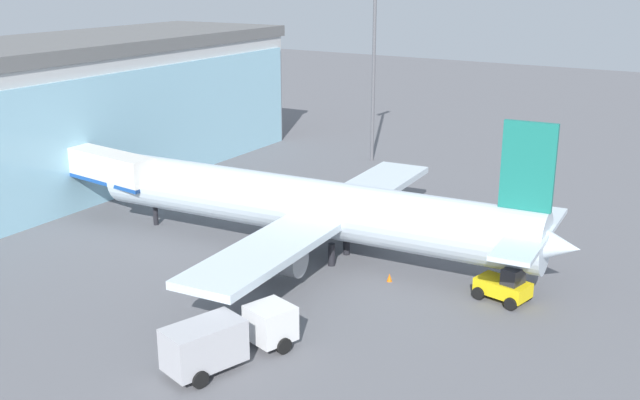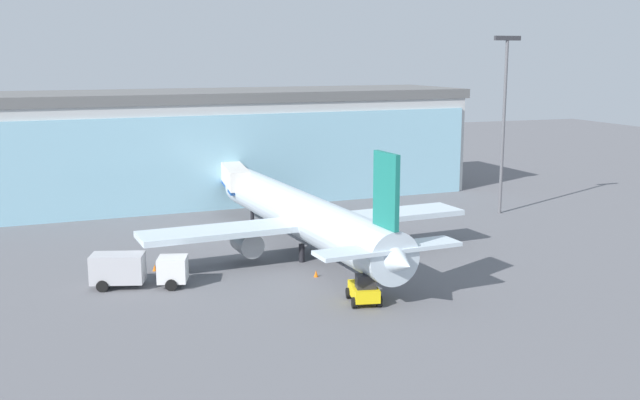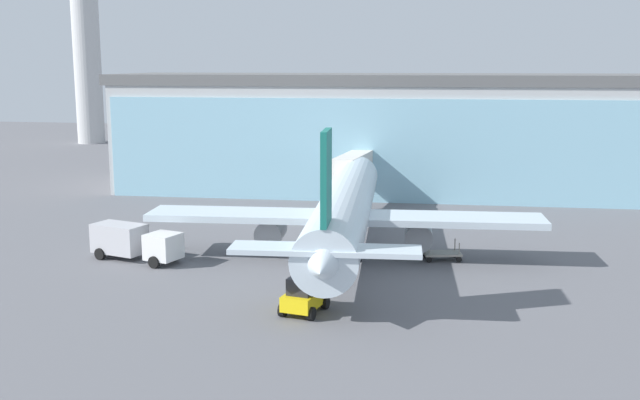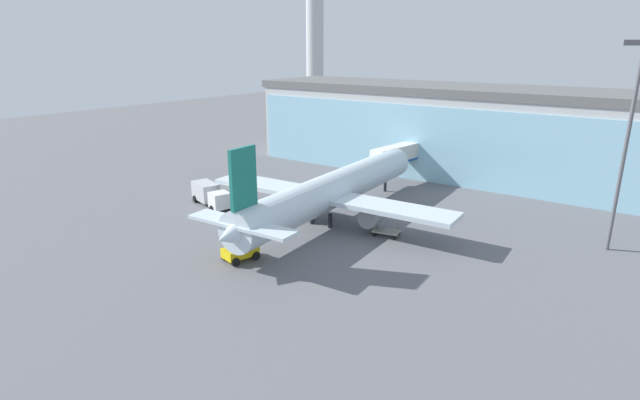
{
  "view_description": "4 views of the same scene",
  "coord_description": "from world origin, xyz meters",
  "px_view_note": "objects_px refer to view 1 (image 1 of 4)",
  "views": [
    {
      "loc": [
        -41.75,
        -22.47,
        19.53
      ],
      "look_at": [
        2.94,
        5.87,
        3.26
      ],
      "focal_mm": 42.0,
      "sensor_mm": 36.0,
      "label": 1
    },
    {
      "loc": [
        -20.45,
        -57.23,
        17.67
      ],
      "look_at": [
        1.87,
        5.05,
        4.9
      ],
      "focal_mm": 42.0,
      "sensor_mm": 36.0,
      "label": 2
    },
    {
      "loc": [
        9.06,
        -51.17,
        14.76
      ],
      "look_at": [
        -1.48,
        4.12,
        4.38
      ],
      "focal_mm": 42.0,
      "sensor_mm": 36.0,
      "label": 3
    },
    {
      "loc": [
        32.41,
        -38.99,
        19.4
      ],
      "look_at": [
        -0.98,
        4.48,
        2.3
      ],
      "focal_mm": 28.0,
      "sensor_mm": 36.0,
      "label": 4
    }
  ],
  "objects_px": {
    "apron_light_mast": "(374,50)",
    "safety_cone_wingtip": "(194,325)",
    "baggage_cart": "(368,220)",
    "jet_bridge": "(95,165)",
    "airplane": "(313,208)",
    "pushback_tug": "(505,286)",
    "catering_truck": "(227,338)",
    "safety_cone_nose": "(389,277)"
  },
  "relations": [
    {
      "from": "apron_light_mast",
      "to": "safety_cone_wingtip",
      "type": "bearing_deg",
      "value": -165.42
    },
    {
      "from": "baggage_cart",
      "to": "jet_bridge",
      "type": "bearing_deg",
      "value": 101.33
    },
    {
      "from": "airplane",
      "to": "pushback_tug",
      "type": "xyz_separation_m",
      "value": [
        -0.23,
        -14.2,
        -2.56
      ]
    },
    {
      "from": "airplane",
      "to": "jet_bridge",
      "type": "bearing_deg",
      "value": 0.47
    },
    {
      "from": "safety_cone_wingtip",
      "to": "pushback_tug",
      "type": "bearing_deg",
      "value": -45.64
    },
    {
      "from": "baggage_cart",
      "to": "safety_cone_wingtip",
      "type": "bearing_deg",
      "value": 167.71
    },
    {
      "from": "catering_truck",
      "to": "baggage_cart",
      "type": "bearing_deg",
      "value": 27.24
    },
    {
      "from": "catering_truck",
      "to": "safety_cone_wingtip",
      "type": "distance_m",
      "value": 4.61
    },
    {
      "from": "airplane",
      "to": "baggage_cart",
      "type": "relative_size",
      "value": 12.0
    },
    {
      "from": "jet_bridge",
      "to": "safety_cone_wingtip",
      "type": "relative_size",
      "value": 23.55
    },
    {
      "from": "airplane",
      "to": "baggage_cart",
      "type": "bearing_deg",
      "value": -97.05
    },
    {
      "from": "jet_bridge",
      "to": "baggage_cart",
      "type": "height_order",
      "value": "jet_bridge"
    },
    {
      "from": "catering_truck",
      "to": "safety_cone_wingtip",
      "type": "bearing_deg",
      "value": 80.69
    },
    {
      "from": "catering_truck",
      "to": "jet_bridge",
      "type": "bearing_deg",
      "value": 77.74
    },
    {
      "from": "baggage_cart",
      "to": "safety_cone_nose",
      "type": "relative_size",
      "value": 5.62
    },
    {
      "from": "apron_light_mast",
      "to": "catering_truck",
      "type": "xyz_separation_m",
      "value": [
        -42.2,
        -14.49,
        -10.22
      ]
    },
    {
      "from": "pushback_tug",
      "to": "safety_cone_wingtip",
      "type": "distance_m",
      "value": 18.94
    },
    {
      "from": "airplane",
      "to": "safety_cone_nose",
      "type": "height_order",
      "value": "airplane"
    },
    {
      "from": "jet_bridge",
      "to": "safety_cone_nose",
      "type": "bearing_deg",
      "value": -173.19
    },
    {
      "from": "apron_light_mast",
      "to": "jet_bridge",
      "type": "bearing_deg",
      "value": 160.16
    },
    {
      "from": "baggage_cart",
      "to": "safety_cone_nose",
      "type": "xyz_separation_m",
      "value": [
        -8.89,
        -6.55,
        -0.23
      ]
    },
    {
      "from": "baggage_cart",
      "to": "pushback_tug",
      "type": "bearing_deg",
      "value": -132.51
    },
    {
      "from": "apron_light_mast",
      "to": "pushback_tug",
      "type": "height_order",
      "value": "apron_light_mast"
    },
    {
      "from": "pushback_tug",
      "to": "safety_cone_wingtip",
      "type": "xyz_separation_m",
      "value": [
        -13.23,
        13.53,
        -0.7
      ]
    },
    {
      "from": "catering_truck",
      "to": "baggage_cart",
      "type": "xyz_separation_m",
      "value": [
        22.94,
        4.38,
        -0.97
      ]
    },
    {
      "from": "catering_truck",
      "to": "safety_cone_nose",
      "type": "height_order",
      "value": "catering_truck"
    },
    {
      "from": "airplane",
      "to": "pushback_tug",
      "type": "distance_m",
      "value": 14.43
    },
    {
      "from": "catering_truck",
      "to": "safety_cone_nose",
      "type": "xyz_separation_m",
      "value": [
        14.06,
        -2.17,
        -1.19
      ]
    },
    {
      "from": "catering_truck",
      "to": "safety_cone_wingtip",
      "type": "relative_size",
      "value": 13.86
    },
    {
      "from": "jet_bridge",
      "to": "safety_cone_wingtip",
      "type": "bearing_deg",
      "value": 156.56
    },
    {
      "from": "safety_cone_nose",
      "to": "safety_cone_wingtip",
      "type": "distance_m",
      "value": 13.61
    },
    {
      "from": "safety_cone_wingtip",
      "to": "airplane",
      "type": "bearing_deg",
      "value": 2.86
    },
    {
      "from": "catering_truck",
      "to": "pushback_tug",
      "type": "relative_size",
      "value": 2.18
    },
    {
      "from": "apron_light_mast",
      "to": "airplane",
      "type": "bearing_deg",
      "value": -159.91
    },
    {
      "from": "apron_light_mast",
      "to": "baggage_cart",
      "type": "xyz_separation_m",
      "value": [
        -19.25,
        -10.11,
        -11.18
      ]
    },
    {
      "from": "apron_light_mast",
      "to": "safety_cone_wingtip",
      "type": "xyz_separation_m",
      "value": [
        -40.26,
        -10.47,
        -11.41
      ]
    },
    {
      "from": "apron_light_mast",
      "to": "airplane",
      "type": "distance_m",
      "value": 29.67
    },
    {
      "from": "airplane",
      "to": "safety_cone_nose",
      "type": "relative_size",
      "value": 67.5
    },
    {
      "from": "catering_truck",
      "to": "pushback_tug",
      "type": "xyz_separation_m",
      "value": [
        15.17,
        -9.52,
        -0.49
      ]
    },
    {
      "from": "safety_cone_nose",
      "to": "airplane",
      "type": "bearing_deg",
      "value": 78.9
    },
    {
      "from": "pushback_tug",
      "to": "safety_cone_nose",
      "type": "relative_size",
      "value": 6.35
    },
    {
      "from": "pushback_tug",
      "to": "safety_cone_wingtip",
      "type": "bearing_deg",
      "value": 55.65
    }
  ]
}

